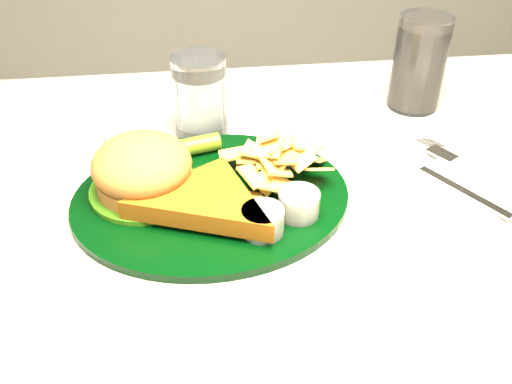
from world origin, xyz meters
TOP-DOWN VIEW (x-y plane):
  - table at (0.00, 0.00)m, footprint 1.20×0.80m
  - dinner_plate at (-0.06, -0.00)m, footprint 0.38×0.32m
  - water_glass at (-0.06, 0.17)m, footprint 0.09×0.09m
  - cola_glass at (0.29, 0.22)m, footprint 0.09×0.09m
  - fork_napkin at (0.27, -0.02)m, footprint 0.21×0.23m
  - spoon at (-0.15, -0.04)m, footprint 0.09×0.16m
  - ramekin at (-0.18, 0.16)m, footprint 0.05×0.05m
  - wrapped_straw at (-0.03, 0.14)m, footprint 0.19×0.18m

SIDE VIEW (x-z plane):
  - table at x=0.00m, z-range 0.00..0.75m
  - wrapped_straw at x=-0.03m, z-range 0.75..0.76m
  - spoon at x=-0.15m, z-range 0.75..0.76m
  - fork_napkin at x=0.27m, z-range 0.75..0.76m
  - ramekin at x=-0.18m, z-range 0.75..0.78m
  - dinner_plate at x=-0.06m, z-range 0.75..0.83m
  - water_glass at x=-0.06m, z-range 0.75..0.88m
  - cola_glass at x=0.29m, z-range 0.75..0.90m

